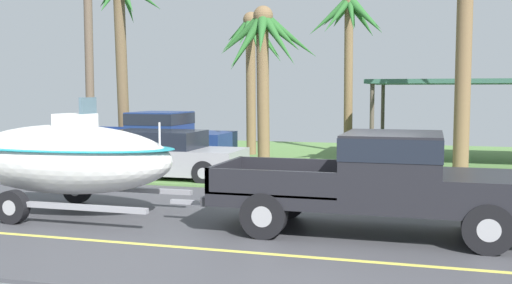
{
  "coord_description": "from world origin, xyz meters",
  "views": [
    {
      "loc": [
        1.53,
        -10.72,
        2.53
      ],
      "look_at": [
        -1.97,
        1.27,
        1.47
      ],
      "focal_mm": 42.63,
      "sensor_mm": 36.0,
      "label": 1
    }
  ],
  "objects_px": {
    "carport_awning": "(483,84)",
    "palm_tree_mid": "(349,28)",
    "palm_tree_far_right": "(264,48)",
    "palm_tree_near_right": "(253,50)",
    "utility_pole": "(88,21)",
    "palm_tree_far_left": "(121,21)",
    "parked_sedan_far": "(162,155)",
    "boat_on_trailer": "(65,158)",
    "pickup_truck_towing": "(390,178)",
    "parked_pickup_background": "(160,134)"
  },
  "relations": [
    {
      "from": "boat_on_trailer",
      "to": "palm_tree_far_left",
      "type": "bearing_deg",
      "value": 112.62
    },
    {
      "from": "parked_sedan_far",
      "to": "palm_tree_near_right",
      "type": "xyz_separation_m",
      "value": [
        0.76,
        6.66,
        3.41
      ]
    },
    {
      "from": "palm_tree_far_left",
      "to": "palm_tree_near_right",
      "type": "bearing_deg",
      "value": 19.53
    },
    {
      "from": "carport_awning",
      "to": "palm_tree_far_right",
      "type": "xyz_separation_m",
      "value": [
        -6.7,
        -3.46,
        1.1
      ]
    },
    {
      "from": "utility_pole",
      "to": "carport_awning",
      "type": "bearing_deg",
      "value": 31.18
    },
    {
      "from": "palm_tree_far_right",
      "to": "palm_tree_near_right",
      "type": "bearing_deg",
      "value": 110.88
    },
    {
      "from": "boat_on_trailer",
      "to": "palm_tree_far_right",
      "type": "relative_size",
      "value": 1.13
    },
    {
      "from": "palm_tree_near_right",
      "to": "carport_awning",
      "type": "bearing_deg",
      "value": -5.17
    },
    {
      "from": "boat_on_trailer",
      "to": "palm_tree_far_right",
      "type": "xyz_separation_m",
      "value": [
        2.08,
        7.67,
        2.72
      ]
    },
    {
      "from": "parked_sedan_far",
      "to": "palm_tree_far_left",
      "type": "height_order",
      "value": "palm_tree_far_left"
    },
    {
      "from": "palm_tree_far_right",
      "to": "utility_pole",
      "type": "height_order",
      "value": "utility_pole"
    },
    {
      "from": "pickup_truck_towing",
      "to": "palm_tree_mid",
      "type": "distance_m",
      "value": 14.43
    },
    {
      "from": "pickup_truck_towing",
      "to": "palm_tree_far_right",
      "type": "distance_m",
      "value": 9.31
    },
    {
      "from": "carport_awning",
      "to": "palm_tree_far_right",
      "type": "distance_m",
      "value": 7.62
    },
    {
      "from": "boat_on_trailer",
      "to": "palm_tree_far_left",
      "type": "height_order",
      "value": "palm_tree_far_left"
    },
    {
      "from": "parked_sedan_far",
      "to": "palm_tree_far_right",
      "type": "xyz_separation_m",
      "value": [
        2.36,
        2.45,
        3.2
      ]
    },
    {
      "from": "palm_tree_far_left",
      "to": "palm_tree_far_right",
      "type": "height_order",
      "value": "palm_tree_far_left"
    },
    {
      "from": "palm_tree_far_left",
      "to": "palm_tree_far_right",
      "type": "bearing_deg",
      "value": -21.83
    },
    {
      "from": "carport_awning",
      "to": "utility_pole",
      "type": "xyz_separation_m",
      "value": [
        -10.95,
        -6.63,
        1.72
      ]
    },
    {
      "from": "parked_sedan_far",
      "to": "palm_tree_far_right",
      "type": "bearing_deg",
      "value": 45.99
    },
    {
      "from": "boat_on_trailer",
      "to": "parked_pickup_background",
      "type": "relative_size",
      "value": 0.98
    },
    {
      "from": "boat_on_trailer",
      "to": "parked_sedan_far",
      "type": "xyz_separation_m",
      "value": [
        -0.28,
        5.22,
        -0.48
      ]
    },
    {
      "from": "parked_pickup_background",
      "to": "palm_tree_near_right",
      "type": "bearing_deg",
      "value": 55.26
    },
    {
      "from": "carport_awning",
      "to": "pickup_truck_towing",
      "type": "bearing_deg",
      "value": -101.5
    },
    {
      "from": "pickup_truck_towing",
      "to": "carport_awning",
      "type": "height_order",
      "value": "carport_awning"
    },
    {
      "from": "palm_tree_near_right",
      "to": "palm_tree_mid",
      "type": "distance_m",
      "value": 3.99
    },
    {
      "from": "boat_on_trailer",
      "to": "utility_pole",
      "type": "relative_size",
      "value": 0.68
    },
    {
      "from": "pickup_truck_towing",
      "to": "utility_pole",
      "type": "xyz_separation_m",
      "value": [
        -8.68,
        4.5,
        3.47
      ]
    },
    {
      "from": "pickup_truck_towing",
      "to": "palm_tree_far_right",
      "type": "relative_size",
      "value": 1.11
    },
    {
      "from": "pickup_truck_towing",
      "to": "palm_tree_far_left",
      "type": "bearing_deg",
      "value": 136.55
    },
    {
      "from": "carport_awning",
      "to": "palm_tree_near_right",
      "type": "bearing_deg",
      "value": 174.83
    },
    {
      "from": "palm_tree_mid",
      "to": "palm_tree_far_right",
      "type": "relative_size",
      "value": 1.24
    },
    {
      "from": "boat_on_trailer",
      "to": "palm_tree_far_right",
      "type": "height_order",
      "value": "palm_tree_far_right"
    },
    {
      "from": "palm_tree_far_right",
      "to": "palm_tree_far_left",
      "type": "bearing_deg",
      "value": 158.17
    },
    {
      "from": "carport_awning",
      "to": "palm_tree_mid",
      "type": "distance_m",
      "value": 5.89
    },
    {
      "from": "pickup_truck_towing",
      "to": "utility_pole",
      "type": "height_order",
      "value": "utility_pole"
    },
    {
      "from": "parked_sedan_far",
      "to": "utility_pole",
      "type": "bearing_deg",
      "value": -159.16
    },
    {
      "from": "palm_tree_far_right",
      "to": "carport_awning",
      "type": "bearing_deg",
      "value": 27.32
    },
    {
      "from": "parked_sedan_far",
      "to": "palm_tree_mid",
      "type": "bearing_deg",
      "value": 63.34
    },
    {
      "from": "parked_pickup_background",
      "to": "parked_sedan_far",
      "type": "relative_size",
      "value": 1.31
    },
    {
      "from": "carport_awning",
      "to": "palm_tree_near_right",
      "type": "height_order",
      "value": "palm_tree_near_right"
    },
    {
      "from": "boat_on_trailer",
      "to": "carport_awning",
      "type": "bearing_deg",
      "value": 51.71
    },
    {
      "from": "parked_pickup_background",
      "to": "palm_tree_far_left",
      "type": "height_order",
      "value": "palm_tree_far_left"
    },
    {
      "from": "boat_on_trailer",
      "to": "parked_pickup_background",
      "type": "distance_m",
      "value": 8.67
    },
    {
      "from": "palm_tree_mid",
      "to": "carport_awning",
      "type": "bearing_deg",
      "value": -27.3
    },
    {
      "from": "palm_tree_mid",
      "to": "utility_pole",
      "type": "distance_m",
      "value": 10.99
    },
    {
      "from": "palm_tree_far_left",
      "to": "palm_tree_far_right",
      "type": "distance_m",
      "value": 6.95
    },
    {
      "from": "palm_tree_mid",
      "to": "utility_pole",
      "type": "height_order",
      "value": "utility_pole"
    },
    {
      "from": "carport_awning",
      "to": "palm_tree_mid",
      "type": "xyz_separation_m",
      "value": [
        -4.84,
        2.5,
        2.22
      ]
    },
    {
      "from": "pickup_truck_towing",
      "to": "parked_pickup_background",
      "type": "relative_size",
      "value": 0.95
    }
  ]
}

